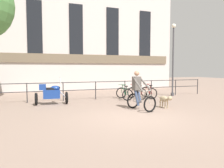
{
  "coord_description": "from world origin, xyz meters",
  "views": [
    {
      "loc": [
        -3.59,
        -7.03,
        1.8
      ],
      "look_at": [
        0.14,
        2.86,
        1.05
      ],
      "focal_mm": 35.0,
      "sensor_mm": 36.0,
      "label": 1
    }
  ],
  "objects_px": {
    "dog": "(165,99)",
    "parked_bicycle_near_lamp": "(124,93)",
    "parked_motorcycle": "(51,93)",
    "street_lamp": "(173,56)",
    "parked_bicycle_mid_right": "(149,92)",
    "cyclist_with_bike": "(139,92)",
    "parked_bicycle_mid_left": "(137,93)"
  },
  "relations": [
    {
      "from": "parked_bicycle_mid_left",
      "to": "parked_bicycle_mid_right",
      "type": "distance_m",
      "value": 0.81
    },
    {
      "from": "parked_motorcycle",
      "to": "parked_bicycle_near_lamp",
      "type": "relative_size",
      "value": 1.42
    },
    {
      "from": "parked_bicycle_mid_right",
      "to": "street_lamp",
      "type": "distance_m",
      "value": 3.08
    },
    {
      "from": "parked_bicycle_mid_right",
      "to": "parked_bicycle_near_lamp",
      "type": "bearing_deg",
      "value": 9.28
    },
    {
      "from": "parked_motorcycle",
      "to": "parked_bicycle_mid_right",
      "type": "distance_m",
      "value": 5.8
    },
    {
      "from": "parked_motorcycle",
      "to": "parked_bicycle_mid_right",
      "type": "height_order",
      "value": "parked_motorcycle"
    },
    {
      "from": "parked_bicycle_mid_left",
      "to": "street_lamp",
      "type": "relative_size",
      "value": 0.25
    },
    {
      "from": "cyclist_with_bike",
      "to": "parked_bicycle_mid_left",
      "type": "xyz_separation_m",
      "value": [
        1.51,
        3.14,
        -0.41
      ]
    },
    {
      "from": "dog",
      "to": "parked_bicycle_mid_right",
      "type": "xyz_separation_m",
      "value": [
        1.03,
        3.23,
        -0.05
      ]
    },
    {
      "from": "dog",
      "to": "parked_motorcycle",
      "type": "height_order",
      "value": "parked_motorcycle"
    },
    {
      "from": "parked_bicycle_mid_left",
      "to": "parked_motorcycle",
      "type": "bearing_deg",
      "value": -3.75
    },
    {
      "from": "dog",
      "to": "parked_bicycle_mid_left",
      "type": "distance_m",
      "value": 3.24
    },
    {
      "from": "parked_bicycle_mid_left",
      "to": "street_lamp",
      "type": "height_order",
      "value": "street_lamp"
    },
    {
      "from": "dog",
      "to": "street_lamp",
      "type": "xyz_separation_m",
      "value": [
        3.07,
        3.66,
        2.22
      ]
    },
    {
      "from": "cyclist_with_bike",
      "to": "parked_bicycle_mid_right",
      "type": "height_order",
      "value": "cyclist_with_bike"
    },
    {
      "from": "cyclist_with_bike",
      "to": "parked_motorcycle",
      "type": "bearing_deg",
      "value": 128.77
    },
    {
      "from": "parked_motorcycle",
      "to": "parked_bicycle_mid_right",
      "type": "relative_size",
      "value": 1.35
    },
    {
      "from": "dog",
      "to": "parked_bicycle_near_lamp",
      "type": "distance_m",
      "value": 3.29
    },
    {
      "from": "cyclist_with_bike",
      "to": "parked_bicycle_mid_left",
      "type": "height_order",
      "value": "cyclist_with_bike"
    },
    {
      "from": "parked_motorcycle",
      "to": "parked_bicycle_near_lamp",
      "type": "bearing_deg",
      "value": -80.09
    },
    {
      "from": "parked_bicycle_mid_left",
      "to": "street_lamp",
      "type": "xyz_separation_m",
      "value": [
        2.85,
        0.43,
        2.27
      ]
    },
    {
      "from": "dog",
      "to": "parked_motorcycle",
      "type": "distance_m",
      "value": 5.54
    },
    {
      "from": "cyclist_with_bike",
      "to": "street_lamp",
      "type": "relative_size",
      "value": 0.36
    },
    {
      "from": "cyclist_with_bike",
      "to": "street_lamp",
      "type": "xyz_separation_m",
      "value": [
        4.36,
        3.57,
        1.86
      ]
    },
    {
      "from": "cyclist_with_bike",
      "to": "parked_bicycle_mid_right",
      "type": "relative_size",
      "value": 1.41
    },
    {
      "from": "cyclist_with_bike",
      "to": "parked_bicycle_near_lamp",
      "type": "relative_size",
      "value": 1.49
    },
    {
      "from": "dog",
      "to": "cyclist_with_bike",
      "type": "bearing_deg",
      "value": 167.88
    },
    {
      "from": "parked_motorcycle",
      "to": "cyclist_with_bike",
      "type": "bearing_deg",
      "value": -123.95
    },
    {
      "from": "parked_bicycle_near_lamp",
      "to": "street_lamp",
      "type": "distance_m",
      "value": 4.33
    },
    {
      "from": "parked_bicycle_near_lamp",
      "to": "street_lamp",
      "type": "xyz_separation_m",
      "value": [
        3.67,
        0.43,
        2.27
      ]
    },
    {
      "from": "dog",
      "to": "parked_bicycle_near_lamp",
      "type": "bearing_deg",
      "value": 92.42
    },
    {
      "from": "parked_bicycle_mid_right",
      "to": "cyclist_with_bike",
      "type": "bearing_deg",
      "value": 62.84
    }
  ]
}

